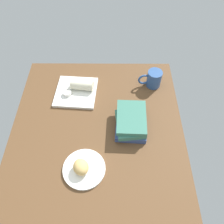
{
  "coord_description": "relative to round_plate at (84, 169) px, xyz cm",
  "views": [
    {
      "loc": [
        -57.62,
        -8.1,
        104.78
      ],
      "look_at": [
        13.48,
        -7.74,
        7.0
      ],
      "focal_mm": 36.14,
      "sensor_mm": 36.0,
      "label": 1
    }
  ],
  "objects": [
    {
      "name": "book_stack",
      "position": [
        23.15,
        -22.46,
        3.68
      ],
      "size": [
        22.1,
        16.66,
        8.6
      ],
      "color": "#33477F",
      "rests_on": "dining_table"
    },
    {
      "name": "dining_table",
      "position": [
        17.6,
        -5.03,
        -2.7
      ],
      "size": [
        110.0,
        90.0,
        4.0
      ],
      "primitive_type": "cube",
      "color": "brown",
      "rests_on": "ground"
    },
    {
      "name": "scone_pastry",
      "position": [
        -0.57,
        1.03,
        3.62
      ],
      "size": [
        10.17,
        9.66,
        5.84
      ],
      "primitive_type": "ellipsoid",
      "rotation": [
        0.0,
        0.0,
        3.59
      ],
      "color": "#DCB266",
      "rests_on": "round_plate"
    },
    {
      "name": "round_plate",
      "position": [
        0.0,
        0.0,
        0.0
      ],
      "size": [
        19.85,
        19.85,
        1.4
      ],
      "primitive_type": "cylinder",
      "color": "white",
      "rests_on": "dining_table"
    },
    {
      "name": "sauce_cup",
      "position": [
        44.61,
        13.01,
        2.02
      ],
      "size": [
        4.81,
        4.81,
        2.08
      ],
      "color": "silver",
      "rests_on": "square_plate"
    },
    {
      "name": "square_plate",
      "position": [
        47.12,
        8.39,
        0.1
      ],
      "size": [
        24.94,
        24.94,
        1.6
      ],
      "primitive_type": "cube",
      "rotation": [
        0.0,
        0.0,
        -0.07
      ],
      "color": "white",
      "rests_on": "dining_table"
    },
    {
      "name": "breakfast_wrap",
      "position": [
        49.13,
        4.7,
        3.84
      ],
      "size": [
        7.44,
        13.55,
        5.88
      ],
      "primitive_type": "cylinder",
      "rotation": [
        1.57,
        0.0,
        6.16
      ],
      "color": "beige",
      "rests_on": "square_plate"
    },
    {
      "name": "coffee_mug",
      "position": [
        53.81,
        -36.96,
        4.58
      ],
      "size": [
        8.49,
        13.9,
        10.34
      ],
      "color": "#2D518C",
      "rests_on": "dining_table"
    }
  ]
}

